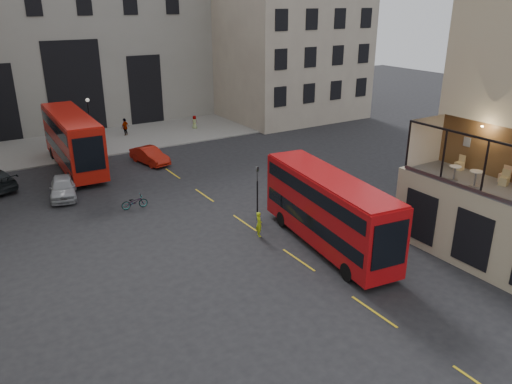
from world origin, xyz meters
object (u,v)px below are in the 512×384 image
bus_near (328,208)px  car_a (63,187)px  pedestrian_b (57,137)px  cafe_chair_d (459,165)px  pedestrian_c (125,127)px  cafe_table_mid (476,176)px  cyclist (259,224)px  bus_far (72,138)px  cafe_chair_b (504,181)px  cafe_table_far (455,171)px  street_lamp_b (91,129)px  bicycle (134,202)px  car_b (150,156)px  pedestrian_d (195,122)px  traffic_light_near (257,186)px  cafe_chair_c (504,177)px

bus_near → car_a: (-11.62, 16.80, -1.74)m
pedestrian_b → cafe_chair_d: cafe_chair_d is taller
pedestrian_c → cafe_table_mid: size_ratio=2.29×
bus_near → pedestrian_b: bearing=105.6°
cyclist → bus_far: bearing=33.2°
cafe_table_mid → cafe_chair_b: cafe_table_mid is taller
cafe_table_far → street_lamp_b: bearing=110.1°
bicycle → car_a: bearing=42.9°
car_a → pedestrian_b: 15.30m
cafe_table_mid → cafe_table_far: cafe_table_mid is taller
car_b → pedestrian_d: size_ratio=2.84×
cafe_table_mid → cafe_chair_b: size_ratio=1.01×
bus_far → car_a: bus_far is taller
street_lamp_b → bus_near: street_lamp_b is taller
pedestrian_d → bus_near: bearing=127.9°
car_b → pedestrian_b: bearing=106.6°
bus_far → bicycle: size_ratio=6.65×
cafe_chair_d → cafe_table_far: bearing=-150.7°
car_a → cyclist: size_ratio=2.79×
pedestrian_b → cafe_chair_d: size_ratio=2.24×
traffic_light_near → bus_near: (1.50, -5.44, 0.08)m
pedestrian_c → cafe_table_far: 37.29m
bus_far → car_b: bus_far is taller
traffic_light_near → pedestrian_d: traffic_light_near is taller
cafe_chair_c → cafe_table_far: bearing=138.5°
car_a → cafe_chair_d: 27.75m
traffic_light_near → bus_near: 5.65m
cafe_table_mid → cafe_chair_b: bearing=-27.3°
street_lamp_b → cyclist: 24.47m
car_b → pedestrian_c: pedestrian_c is taller
car_a → cafe_chair_b: 29.85m
bus_far → cafe_table_far: (14.31, -27.78, 2.38)m
traffic_light_near → car_a: traffic_light_near is taller
street_lamp_b → bus_near: bearing=-76.7°
cafe_chair_d → pedestrian_b: bearing=114.1°
bicycle → cafe_chair_d: bearing=-130.2°
pedestrian_d → cafe_table_mid: bearing=137.8°
cafe_chair_d → cyclist: bearing=144.9°
bus_near → bicycle: 14.32m
bus_far → pedestrian_c: size_ratio=6.26×
cafe_chair_b → pedestrian_c: bearing=102.4°
bicycle → pedestrian_d: (13.85, 19.01, 0.31)m
street_lamp_b → cafe_table_mid: bearing=-70.5°
bus_near → cafe_table_far: (5.17, -4.42, 2.62)m
cafe_chair_c → bus_near: bearing=139.2°
bus_near → pedestrian_c: (-1.75, 31.98, -1.52)m
street_lamp_b → pedestrian_c: (4.75, 4.54, -1.41)m
bus_near → cafe_chair_c: cafe_chair_c is taller
pedestrian_b → cafe_chair_b: bearing=-93.6°
street_lamp_b → pedestrian_c: size_ratio=2.70×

